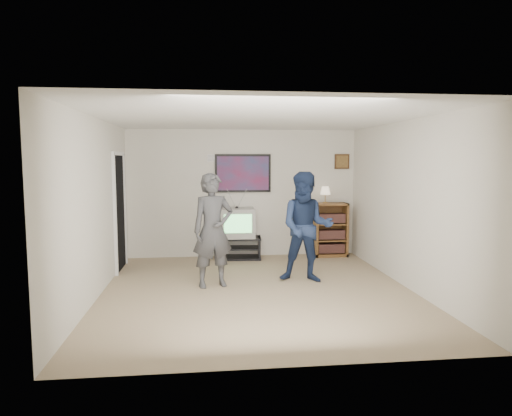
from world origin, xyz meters
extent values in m
cube|color=#8B7058|center=(0.00, 0.00, 0.00)|extent=(4.50, 5.00, 0.01)
cube|color=white|center=(0.00, 0.00, 2.50)|extent=(4.50, 5.00, 0.01)
cube|color=silver|center=(0.00, 2.50, 1.25)|extent=(4.50, 0.01, 2.50)
cube|color=silver|center=(-2.25, 0.00, 1.25)|extent=(0.01, 5.00, 2.50)
cube|color=silver|center=(2.25, 0.00, 1.25)|extent=(0.01, 5.00, 2.50)
cube|color=black|center=(-0.10, 2.23, 0.40)|extent=(0.88, 0.53, 0.04)
cube|color=black|center=(-0.10, 2.23, 0.02)|extent=(0.88, 0.53, 0.04)
cube|color=black|center=(-0.50, 2.23, 0.21)|extent=(0.07, 0.45, 0.42)
cube|color=black|center=(0.29, 2.23, 0.21)|extent=(0.07, 0.45, 0.42)
imported|color=#3A3B3D|center=(-0.64, 0.32, 0.86)|extent=(0.72, 0.57, 1.72)
imported|color=#1A2747|center=(0.82, 0.44, 0.87)|extent=(0.98, 0.84, 1.73)
cube|color=white|center=(-0.61, 0.57, 1.28)|extent=(0.05, 0.13, 0.04)
cube|color=white|center=(0.77, 0.65, 1.06)|extent=(0.05, 0.12, 0.03)
cube|color=black|center=(0.00, 2.48, 1.65)|extent=(1.10, 0.03, 0.75)
cube|color=white|center=(-0.55, 2.48, 1.95)|extent=(0.28, 0.02, 0.14)
cube|color=black|center=(2.00, 2.48, 1.88)|extent=(0.30, 0.03, 0.30)
cube|color=black|center=(-2.23, 1.60, 1.00)|extent=(0.03, 0.85, 2.00)
camera|label=1|loc=(-0.76, -6.47, 1.91)|focal=32.00mm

